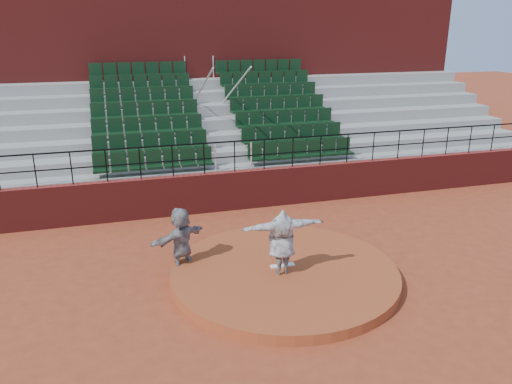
{
  "coord_description": "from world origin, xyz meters",
  "views": [
    {
      "loc": [
        -3.67,
        -10.22,
        5.88
      ],
      "look_at": [
        0.0,
        2.5,
        1.4
      ],
      "focal_mm": 35.0,
      "sensor_mm": 36.0,
      "label": 1
    }
  ],
  "objects": [
    {
      "name": "seating_deck",
      "position": [
        0.0,
        8.64,
        1.45
      ],
      "size": [
        24.0,
        5.97,
        4.63
      ],
      "color": "gray",
      "rests_on": "ground"
    },
    {
      "name": "fielder",
      "position": [
        -2.34,
        1.05,
        0.84
      ],
      "size": [
        1.6,
        1.21,
        1.69
      ],
      "primitive_type": "imported",
      "rotation": [
        0.0,
        0.0,
        3.66
      ],
      "color": "black",
      "rests_on": "ground"
    },
    {
      "name": "wall_railing",
      "position": [
        0.0,
        5.0,
        2.03
      ],
      "size": [
        24.04,
        0.05,
        1.03
      ],
      "color": "black",
      "rests_on": "boundary_wall"
    },
    {
      "name": "ground",
      "position": [
        0.0,
        0.0,
        0.0
      ],
      "size": [
        90.0,
        90.0,
        0.0
      ],
      "primitive_type": "plane",
      "color": "brown",
      "rests_on": "ground"
    },
    {
      "name": "press_box_facade",
      "position": [
        0.0,
        12.6,
        3.55
      ],
      "size": [
        24.0,
        3.0,
        7.1
      ],
      "primitive_type": "cube",
      "color": "maroon",
      "rests_on": "ground"
    },
    {
      "name": "pitcher",
      "position": [
        -0.14,
        -0.17,
        1.05
      ],
      "size": [
        1.98,
        0.57,
        1.6
      ],
      "primitive_type": "imported",
      "rotation": [
        0.0,
        0.0,
        3.12
      ],
      "color": "black",
      "rests_on": "pitchers_mound"
    },
    {
      "name": "pitchers_mound",
      "position": [
        0.0,
        0.0,
        0.12
      ],
      "size": [
        5.5,
        5.5,
        0.25
      ],
      "primitive_type": "cylinder",
      "color": "#984322",
      "rests_on": "ground"
    },
    {
      "name": "boundary_wall",
      "position": [
        0.0,
        5.0,
        0.65
      ],
      "size": [
        24.0,
        0.3,
        1.3
      ],
      "primitive_type": "cube",
      "color": "maroon",
      "rests_on": "ground"
    },
    {
      "name": "pitching_rubber",
      "position": [
        0.0,
        0.15,
        0.27
      ],
      "size": [
        0.6,
        0.15,
        0.03
      ],
      "primitive_type": "cube",
      "color": "white",
      "rests_on": "pitchers_mound"
    }
  ]
}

